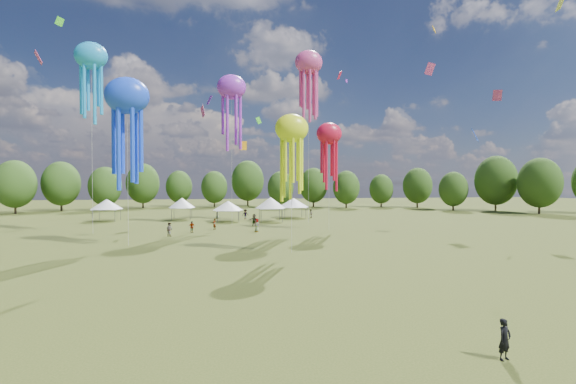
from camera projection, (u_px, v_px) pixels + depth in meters
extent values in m
plane|color=#384416|center=(263.00, 362.00, 14.21)|extent=(300.00, 300.00, 0.00)
imported|color=black|center=(505.00, 339.00, 14.39)|extent=(0.65, 0.53, 1.55)
imported|color=gray|center=(169.00, 229.00, 47.92)|extent=(1.07, 1.04, 1.74)
imported|color=gray|center=(217.00, 214.00, 72.04)|extent=(0.69, 0.93, 1.74)
imported|color=gray|center=(311.00, 214.00, 73.43)|extent=(0.86, 0.97, 1.66)
imported|color=gray|center=(245.00, 214.00, 70.81)|extent=(1.24, 0.78, 1.84)
imported|color=gray|center=(192.00, 227.00, 51.44)|extent=(0.99, 0.73, 1.55)
imported|color=gray|center=(254.00, 220.00, 59.56)|extent=(1.75, 0.62, 1.86)
imported|color=gray|center=(214.00, 224.00, 54.83)|extent=(0.64, 0.70, 1.60)
imported|color=gray|center=(257.00, 225.00, 52.39)|extent=(0.97, 1.04, 1.79)
cylinder|color=#47474C|center=(92.00, 216.00, 65.04)|extent=(0.08, 0.08, 2.05)
cylinder|color=#47474C|center=(99.00, 215.00, 68.62)|extent=(0.08, 0.08, 2.05)
cylinder|color=#47474C|center=(115.00, 216.00, 65.62)|extent=(0.08, 0.08, 2.05)
cylinder|color=#47474C|center=(121.00, 214.00, 69.20)|extent=(0.08, 0.08, 2.05)
cube|color=white|center=(107.00, 209.00, 67.10)|extent=(4.03, 4.03, 0.10)
cone|color=white|center=(107.00, 204.00, 67.08)|extent=(5.24, 5.24, 1.76)
cylinder|color=#47474C|center=(172.00, 215.00, 68.44)|extent=(0.08, 0.08, 2.09)
cylinder|color=#47474C|center=(174.00, 213.00, 71.66)|extent=(0.08, 0.08, 2.09)
cylinder|color=#47474C|center=(190.00, 214.00, 68.96)|extent=(0.08, 0.08, 2.09)
cylinder|color=#47474C|center=(192.00, 213.00, 72.18)|extent=(0.08, 0.08, 2.09)
cube|color=white|center=(182.00, 208.00, 70.29)|extent=(3.66, 3.66, 0.10)
cone|color=white|center=(182.00, 203.00, 70.26)|extent=(4.76, 4.76, 1.79)
cylinder|color=#47474C|center=(217.00, 217.00, 64.49)|extent=(0.08, 0.08, 1.89)
cylinder|color=#47474C|center=(218.00, 215.00, 68.07)|extent=(0.08, 0.08, 1.89)
cylinder|color=#47474C|center=(239.00, 217.00, 65.07)|extent=(0.08, 0.08, 1.89)
cylinder|color=#47474C|center=(238.00, 215.00, 68.65)|extent=(0.08, 0.08, 1.89)
cube|color=white|center=(228.00, 210.00, 66.55)|extent=(4.03, 4.03, 0.10)
cone|color=white|center=(228.00, 205.00, 66.53)|extent=(5.24, 5.24, 1.62)
cylinder|color=#47474C|center=(261.00, 216.00, 64.51)|extent=(0.08, 0.08, 2.24)
cylinder|color=#47474C|center=(259.00, 214.00, 68.10)|extent=(0.08, 0.08, 2.24)
cylinder|color=#47474C|center=(282.00, 216.00, 65.09)|extent=(0.08, 0.08, 2.24)
cylinder|color=#47474C|center=(279.00, 214.00, 68.68)|extent=(0.08, 0.08, 2.24)
cube|color=white|center=(271.00, 208.00, 66.57)|extent=(4.03, 4.03, 0.10)
cone|color=white|center=(271.00, 203.00, 66.54)|extent=(5.24, 5.24, 1.92)
cylinder|color=#47474C|center=(285.00, 214.00, 71.23)|extent=(0.08, 0.08, 2.02)
cylinder|color=#47474C|center=(282.00, 212.00, 75.20)|extent=(0.08, 0.08, 2.02)
cylinder|color=#47474C|center=(306.00, 213.00, 71.87)|extent=(0.08, 0.08, 2.02)
cylinder|color=#47474C|center=(302.00, 212.00, 75.84)|extent=(0.08, 0.08, 2.02)
cube|color=white|center=(294.00, 207.00, 73.51)|extent=(4.42, 4.42, 0.10)
cone|color=white|center=(294.00, 202.00, 73.49)|extent=(5.75, 5.75, 1.73)
ellipsoid|color=#1C4AFC|center=(127.00, 96.00, 40.46)|extent=(4.60, 3.22, 3.91)
cylinder|color=beige|center=(128.00, 171.00, 40.64)|extent=(0.03, 0.03, 15.97)
ellipsoid|color=#A42FD4|center=(232.00, 87.00, 60.94)|extent=(4.64, 3.25, 3.95)
cylinder|color=beige|center=(232.00, 156.00, 61.19)|extent=(0.03, 0.03, 22.06)
ellipsoid|color=red|center=(329.00, 134.00, 54.56)|extent=(3.69, 2.58, 3.13)
cylinder|color=beige|center=(329.00, 182.00, 54.72)|extent=(0.03, 0.03, 13.79)
ellipsoid|color=#1B9EEB|center=(91.00, 56.00, 49.74)|extent=(4.14, 2.90, 3.52)
cylinder|color=beige|center=(92.00, 145.00, 50.00)|extent=(0.03, 0.03, 23.32)
ellipsoid|color=#EAFF1A|center=(292.00, 128.00, 36.39)|extent=(3.23, 2.26, 2.75)
cylinder|color=beige|center=(292.00, 191.00, 36.53)|extent=(0.03, 0.03, 11.92)
ellipsoid|color=#D53E87|center=(309.00, 62.00, 64.00)|extent=(4.69, 3.28, 3.98)
cylinder|color=beige|center=(309.00, 143.00, 64.31)|extent=(0.03, 0.03, 26.99)
cube|color=#D53E87|center=(203.00, 111.00, 73.24)|extent=(1.03, 1.90, 2.42)
cube|color=#A42FD4|center=(347.00, 81.00, 80.30)|extent=(0.53, 0.47, 0.81)
cube|color=#EAA70E|center=(243.00, 146.00, 61.89)|extent=(1.18, 0.50, 1.46)
cube|color=#EAFF1A|center=(560.00, 4.00, 36.41)|extent=(0.64, 1.04, 1.18)
cube|color=#D53E87|center=(497.00, 95.00, 55.40)|extent=(1.13, 1.03, 1.61)
cube|color=#EAFF1A|center=(132.00, 103.00, 77.47)|extent=(1.50, 1.11, 2.17)
cube|color=#3ED122|center=(60.00, 22.00, 50.39)|extent=(1.07, 0.54, 1.34)
cube|color=#D53E87|center=(430.00, 69.00, 70.44)|extent=(2.01, 1.16, 2.18)
cube|color=red|center=(340.00, 75.00, 73.21)|extent=(1.00, 1.74, 1.75)
cube|color=#EAA70E|center=(434.00, 29.00, 46.98)|extent=(0.58, 0.82, 1.01)
cube|color=#3ED122|center=(259.00, 120.00, 70.79)|extent=(1.23, 0.71, 1.52)
cube|color=#1C4AFC|center=(475.00, 135.00, 47.70)|extent=(1.25, 1.61, 1.76)
cube|color=#D53E87|center=(38.00, 58.00, 33.88)|extent=(0.95, 1.03, 1.09)
cube|color=#A42FD4|center=(209.00, 100.00, 66.65)|extent=(1.11, 1.43, 1.87)
cylinder|color=#38281C|center=(15.00, 206.00, 83.81)|extent=(0.44, 0.44, 3.36)
ellipsoid|color=#2C4918|center=(15.00, 184.00, 83.70)|extent=(8.40, 8.40, 10.51)
cylinder|color=#38281C|center=(61.00, 204.00, 92.05)|extent=(0.44, 0.44, 3.41)
ellipsoid|color=#2C4918|center=(61.00, 184.00, 91.94)|extent=(8.53, 8.53, 10.66)
cylinder|color=#38281C|center=(105.00, 204.00, 93.20)|extent=(0.44, 0.44, 3.07)
ellipsoid|color=#2C4918|center=(105.00, 186.00, 93.10)|extent=(7.66, 7.66, 9.58)
cylinder|color=#38281C|center=(143.00, 202.00, 102.53)|extent=(0.44, 0.44, 3.43)
ellipsoid|color=#2C4918|center=(143.00, 183.00, 102.42)|extent=(8.58, 8.58, 10.73)
cylinder|color=#38281C|center=(179.00, 201.00, 109.48)|extent=(0.44, 0.44, 2.95)
ellipsoid|color=#2C4918|center=(179.00, 187.00, 109.39)|extent=(7.37, 7.37, 9.21)
cylinder|color=#38281C|center=(214.00, 202.00, 107.24)|extent=(0.44, 0.44, 2.89)
ellipsoid|color=#2C4918|center=(214.00, 187.00, 107.15)|extent=(7.23, 7.23, 9.04)
cylinder|color=#38281C|center=(248.00, 199.00, 113.14)|extent=(0.44, 0.44, 3.84)
ellipsoid|color=#2C4918|center=(248.00, 181.00, 113.01)|extent=(9.60, 9.60, 11.99)
cylinder|color=#38281C|center=(281.00, 203.00, 103.56)|extent=(0.44, 0.44, 2.84)
ellipsoid|color=#2C4918|center=(281.00, 188.00, 103.47)|extent=(7.11, 7.11, 8.89)
cylinder|color=#38281C|center=(313.00, 201.00, 107.68)|extent=(0.44, 0.44, 3.16)
ellipsoid|color=#2C4918|center=(313.00, 185.00, 107.57)|extent=(7.91, 7.91, 9.88)
cylinder|color=#38281C|center=(346.00, 203.00, 103.24)|extent=(0.44, 0.44, 2.88)
ellipsoid|color=#2C4918|center=(346.00, 187.00, 103.15)|extent=(7.21, 7.21, 9.01)
cylinder|color=#38281C|center=(381.00, 202.00, 106.90)|extent=(0.44, 0.44, 2.63)
ellipsoid|color=#2C4918|center=(381.00, 189.00, 106.82)|extent=(6.57, 6.57, 8.22)
cylinder|color=#38281C|center=(417.00, 202.00, 104.87)|extent=(0.44, 0.44, 3.13)
ellipsoid|color=#2C4918|center=(417.00, 186.00, 104.76)|extent=(7.81, 7.81, 9.77)
cylinder|color=#38281C|center=(453.00, 205.00, 93.61)|extent=(0.44, 0.44, 2.72)
ellipsoid|color=#2C4918|center=(453.00, 189.00, 93.52)|extent=(6.80, 6.80, 8.50)
cylinder|color=#38281C|center=(496.00, 203.00, 92.23)|extent=(0.44, 0.44, 3.81)
ellipsoid|color=#2C4918|center=(496.00, 180.00, 92.10)|extent=(9.52, 9.52, 11.90)
cylinder|color=#38281C|center=(539.00, 206.00, 83.80)|extent=(0.44, 0.44, 3.51)
ellipsoid|color=#2C4918|center=(540.00, 183.00, 83.69)|extent=(8.78, 8.78, 10.97)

